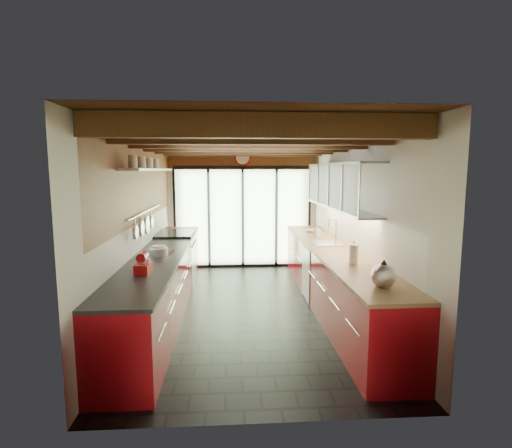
# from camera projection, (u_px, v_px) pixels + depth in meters

# --- Properties ---
(ground) EXTENTS (5.50, 5.50, 0.00)m
(ground) POSITION_uv_depth(u_px,v_px,m) (249.00, 309.00, 6.04)
(ground) COLOR black
(ground) RESTS_ON ground
(room_shell) EXTENTS (5.50, 5.50, 5.50)m
(room_shell) POSITION_uv_depth(u_px,v_px,m) (249.00, 200.00, 5.82)
(room_shell) COLOR silver
(room_shell) RESTS_ON ground
(ceiling_beams) EXTENTS (3.14, 5.06, 4.90)m
(ceiling_beams) POSITION_uv_depth(u_px,v_px,m) (247.00, 146.00, 6.08)
(ceiling_beams) COLOR #593316
(ceiling_beams) RESTS_ON ground
(glass_door) EXTENTS (2.95, 0.10, 2.90)m
(glass_door) POSITION_uv_depth(u_px,v_px,m) (243.00, 190.00, 8.48)
(glass_door) COLOR #C6EAAD
(glass_door) RESTS_ON ground
(left_counter) EXTENTS (0.68, 5.00, 0.92)m
(left_counter) POSITION_uv_depth(u_px,v_px,m) (163.00, 281.00, 5.90)
(left_counter) COLOR #A50E18
(left_counter) RESTS_ON ground
(range_stove) EXTENTS (0.66, 0.90, 0.97)m
(range_stove) POSITION_uv_depth(u_px,v_px,m) (176.00, 259.00, 7.33)
(range_stove) COLOR silver
(range_stove) RESTS_ON ground
(right_counter) EXTENTS (0.68, 5.00, 0.92)m
(right_counter) POSITION_uv_depth(u_px,v_px,m) (332.00, 278.00, 6.06)
(right_counter) COLOR #A50E18
(right_counter) RESTS_ON ground
(sink_assembly) EXTENTS (0.45, 0.52, 0.43)m
(sink_assembly) POSITION_uv_depth(u_px,v_px,m) (328.00, 241.00, 6.39)
(sink_assembly) COLOR silver
(sink_assembly) RESTS_ON right_counter
(upper_cabinets_right) EXTENTS (0.34, 3.00, 3.00)m
(upper_cabinets_right) POSITION_uv_depth(u_px,v_px,m) (340.00, 186.00, 6.18)
(upper_cabinets_right) COLOR silver
(upper_cabinets_right) RESTS_ON ground
(left_wall_fixtures) EXTENTS (0.28, 2.60, 0.96)m
(left_wall_fixtures) POSITION_uv_depth(u_px,v_px,m) (148.00, 185.00, 5.83)
(left_wall_fixtures) COLOR silver
(left_wall_fixtures) RESTS_ON ground
(stand_mixer) EXTENTS (0.17, 0.28, 0.25)m
(stand_mixer) POSITION_uv_depth(u_px,v_px,m) (143.00, 265.00, 4.58)
(stand_mixer) COLOR #B40E11
(stand_mixer) RESTS_ON left_counter
(pot_large) EXTENTS (0.20, 0.20, 0.12)m
(pot_large) POSITION_uv_depth(u_px,v_px,m) (159.00, 250.00, 5.60)
(pot_large) COLOR silver
(pot_large) RESTS_ON left_counter
(pot_small) EXTENTS (0.34, 0.34, 0.10)m
(pot_small) POSITION_uv_depth(u_px,v_px,m) (158.00, 251.00, 5.54)
(pot_small) COLOR silver
(pot_small) RESTS_ON left_counter
(cutting_board) EXTENTS (0.36, 0.43, 0.03)m
(cutting_board) POSITION_uv_depth(u_px,v_px,m) (160.00, 252.00, 5.67)
(cutting_board) COLOR brown
(cutting_board) RESTS_ON left_counter
(kettle) EXTENTS (0.31, 0.34, 0.30)m
(kettle) POSITION_uv_depth(u_px,v_px,m) (383.00, 274.00, 4.02)
(kettle) COLOR silver
(kettle) RESTS_ON right_counter
(paper_towel) EXTENTS (0.11, 0.11, 0.30)m
(paper_towel) POSITION_uv_depth(u_px,v_px,m) (354.00, 255.00, 4.99)
(paper_towel) COLOR white
(paper_towel) RESTS_ON right_counter
(soap_bottle) EXTENTS (0.12, 0.12, 0.21)m
(soap_bottle) POSITION_uv_depth(u_px,v_px,m) (317.00, 231.00, 7.07)
(soap_bottle) COLOR silver
(soap_bottle) RESTS_ON right_counter
(bowl) EXTENTS (0.27, 0.27, 0.05)m
(bowl) POSITION_uv_depth(u_px,v_px,m) (312.00, 231.00, 7.57)
(bowl) COLOR silver
(bowl) RESTS_ON right_counter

